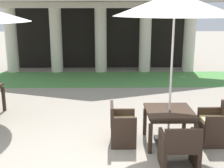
% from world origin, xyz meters
% --- Properties ---
extents(lawn_strip, '(10.45, 2.57, 0.01)m').
position_xyz_m(lawn_strip, '(0.00, 6.69, 0.00)').
color(lawn_strip, '#519347').
rests_on(lawn_strip, ground).
extents(patio_table_near_foreground, '(0.92, 0.92, 0.71)m').
position_xyz_m(patio_table_near_foreground, '(1.49, 1.13, 0.61)').
color(patio_table_near_foreground, '#38281E').
rests_on(patio_table_near_foreground, ground).
extents(patio_umbrella_near_foreground, '(2.26, 2.26, 3.00)m').
position_xyz_m(patio_umbrella_near_foreground, '(1.49, 1.13, 2.70)').
color(patio_umbrella_near_foreground, '#2D2D2D').
rests_on(patio_umbrella_near_foreground, ground).
extents(patio_chair_near_foreground_east, '(0.53, 0.57, 0.84)m').
position_xyz_m(patio_chair_near_foreground_east, '(2.43, 1.13, 0.41)').
color(patio_chair_near_foreground_east, '#38281E').
rests_on(patio_chair_near_foreground_east, ground).
extents(patio_chair_near_foreground_west, '(0.50, 0.56, 0.83)m').
position_xyz_m(patio_chair_near_foreground_west, '(0.55, 1.13, 0.40)').
color(patio_chair_near_foreground_west, '#38281E').
rests_on(patio_chair_near_foreground_west, ground).
extents(patio_chair_near_foreground_south, '(0.63, 0.55, 0.79)m').
position_xyz_m(patio_chair_near_foreground_south, '(1.48, 0.19, 0.38)').
color(patio_chair_near_foreground_south, '#38281E').
rests_on(patio_chair_near_foreground_south, ground).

